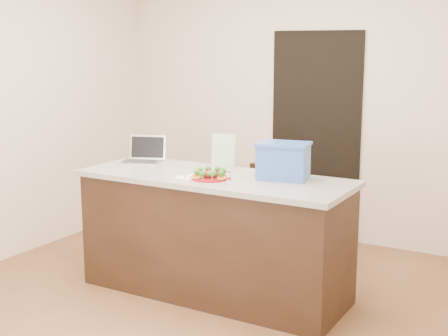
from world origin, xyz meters
The scene contains 16 objects.
ground centered at (0.00, 0.00, 0.00)m, with size 4.00×4.00×0.00m, color brown.
room_shell centered at (0.00, 0.00, 1.62)m, with size 4.00×4.00×4.00m.
doorway centered at (0.10, 1.98, 1.00)m, with size 0.90×0.02×2.00m, color black.
island centered at (0.00, 0.25, 0.46)m, with size 2.06×0.76×0.92m.
plate centered at (0.04, 0.13, 0.93)m, with size 0.28×0.28×0.02m.
meatballs centered at (0.04, 0.13, 0.96)m, with size 0.10×0.11×0.04m.
broccoli centered at (0.04, 0.13, 0.97)m, with size 0.24×0.24×0.04m.
pepper_rings centered at (0.04, 0.13, 0.94)m, with size 0.24×0.25×0.01m.
napkin centered at (-0.12, 0.09, 0.92)m, with size 0.15×0.15×0.01m, color white.
fork centered at (-0.14, 0.10, 0.93)m, with size 0.08×0.14×0.00m.
knife centered at (-0.09, 0.07, 0.93)m, with size 0.02×0.17×0.01m.
yogurt_bottle centered at (0.19, 0.12, 0.95)m, with size 0.03×0.03×0.07m.
laptop centered at (-0.78, 0.42, 0.98)m, with size 0.36×0.34×0.21m.
leaflet centered at (-0.09, 0.54, 1.05)m, with size 0.19×0.00×0.27m, color white.
blue_box centered at (0.49, 0.39, 1.05)m, with size 0.41×0.33×0.26m.
chair centered at (0.02, 1.08, 0.48)m, with size 0.45×0.46×0.85m.
Camera 1 is at (2.32, -3.62, 1.88)m, focal length 50.00 mm.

